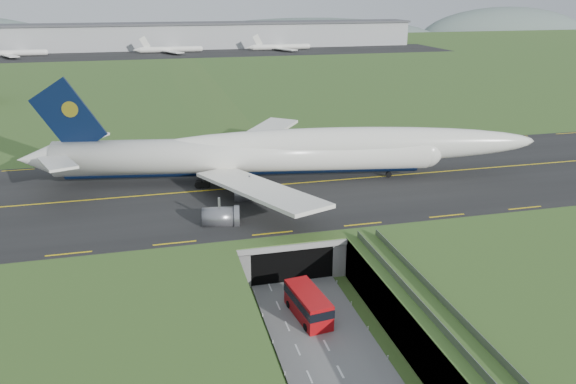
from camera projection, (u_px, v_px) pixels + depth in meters
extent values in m
plane|color=#335D25|center=(308.00, 311.00, 73.07)|extent=(900.00, 900.00, 0.00)
cube|color=gray|center=(308.00, 291.00, 72.05)|extent=(800.00, 800.00, 6.00)
cube|color=slate|center=(325.00, 344.00, 66.18)|extent=(12.00, 75.00, 0.20)
cube|color=black|center=(258.00, 187.00, 101.17)|extent=(800.00, 44.00, 0.18)
cube|color=gray|center=(275.00, 218.00, 88.57)|extent=(16.00, 22.00, 1.00)
cube|color=gray|center=(232.00, 237.00, 87.82)|extent=(2.00, 22.00, 6.00)
cube|color=gray|center=(317.00, 229.00, 91.01)|extent=(2.00, 22.00, 6.00)
cube|color=black|center=(283.00, 249.00, 85.01)|extent=(12.00, 12.00, 5.00)
cube|color=#A8A8A3|center=(293.00, 247.00, 78.44)|extent=(17.00, 0.50, 0.80)
cube|color=#A8A8A3|center=(463.00, 343.00, 56.71)|extent=(3.00, 53.00, 0.50)
cube|color=gray|center=(451.00, 338.00, 56.14)|extent=(0.06, 53.00, 1.00)
cube|color=gray|center=(476.00, 335.00, 56.77)|extent=(0.06, 53.00, 1.00)
cylinder|color=#A8A8A3|center=(448.00, 353.00, 60.00)|extent=(0.90, 0.90, 5.60)
cylinder|color=#A8A8A3|center=(400.00, 297.00, 70.97)|extent=(0.90, 0.90, 5.60)
cylinder|color=white|center=(244.00, 155.00, 102.40)|extent=(67.85, 17.29, 6.37)
sphere|color=white|center=(426.00, 151.00, 104.97)|extent=(7.18, 7.18, 6.25)
cone|color=white|center=(37.00, 160.00, 99.61)|extent=(7.86, 7.11, 6.05)
ellipsoid|color=white|center=(344.00, 145.00, 103.31)|extent=(72.96, 17.64, 6.69)
ellipsoid|color=black|center=(421.00, 147.00, 104.63)|extent=(4.85, 3.48, 2.23)
cylinder|color=black|center=(245.00, 168.00, 103.24)|extent=(63.91, 13.09, 2.68)
cube|color=white|center=(254.00, 139.00, 117.84)|extent=(24.31, 27.50, 2.68)
cube|color=white|center=(81.00, 140.00, 106.57)|extent=(10.21, 11.43, 1.02)
cube|color=white|center=(258.00, 189.00, 87.94)|extent=(17.05, 30.38, 2.68)
cube|color=white|center=(57.00, 163.00, 92.55)|extent=(7.75, 11.82, 1.02)
cube|color=black|center=(69.00, 118.00, 97.59)|extent=(12.59, 2.65, 14.09)
cylinder|color=gold|center=(70.00, 109.00, 97.12)|extent=(2.86, 1.14, 2.79)
cylinder|color=slate|center=(248.00, 162.00, 112.71)|extent=(5.64, 4.08, 3.29)
cylinder|color=slate|center=(226.00, 148.00, 122.17)|extent=(5.64, 4.08, 3.29)
cylinder|color=slate|center=(250.00, 193.00, 94.96)|extent=(5.64, 4.08, 3.29)
cylinder|color=slate|center=(220.00, 218.00, 84.79)|extent=(5.64, 4.08, 3.29)
cylinder|color=black|center=(389.00, 174.00, 105.95)|extent=(1.16, 0.67, 1.10)
cube|color=black|center=(221.00, 178.00, 103.51)|extent=(7.03, 7.85, 1.39)
cube|color=#B20B10|center=(308.00, 304.00, 71.08)|extent=(4.30, 8.92, 3.43)
cube|color=black|center=(308.00, 300.00, 70.84)|extent=(4.39, 9.04, 1.14)
cube|color=black|center=(308.00, 314.00, 71.56)|extent=(4.00, 8.32, 0.57)
cylinder|color=black|center=(306.00, 327.00, 68.49)|extent=(0.53, 1.07, 1.03)
cylinder|color=black|center=(289.00, 304.00, 73.50)|extent=(0.53, 1.07, 1.03)
cylinder|color=black|center=(328.00, 322.00, 69.52)|extent=(0.53, 1.07, 1.03)
cylinder|color=black|center=(310.00, 300.00, 74.52)|extent=(0.53, 1.07, 1.03)
cube|color=#B2B2B2|center=(174.00, 36.00, 342.63)|extent=(300.00, 22.00, 15.00)
cube|color=#4C4C51|center=(173.00, 24.00, 340.10)|extent=(302.00, 24.00, 1.20)
cube|color=black|center=(178.00, 54.00, 317.70)|extent=(320.00, 50.00, 0.08)
cylinder|color=white|center=(12.00, 53.00, 301.66)|extent=(34.00, 3.20, 3.20)
cylinder|color=white|center=(171.00, 49.00, 320.77)|extent=(34.00, 3.20, 3.20)
cylinder|color=white|center=(281.00, 47.00, 335.50)|extent=(34.00, 3.20, 3.20)
ellipsoid|color=slate|center=(305.00, 44.00, 494.59)|extent=(260.00, 91.00, 44.00)
ellipsoid|color=slate|center=(505.00, 39.00, 540.06)|extent=(180.00, 63.00, 60.00)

